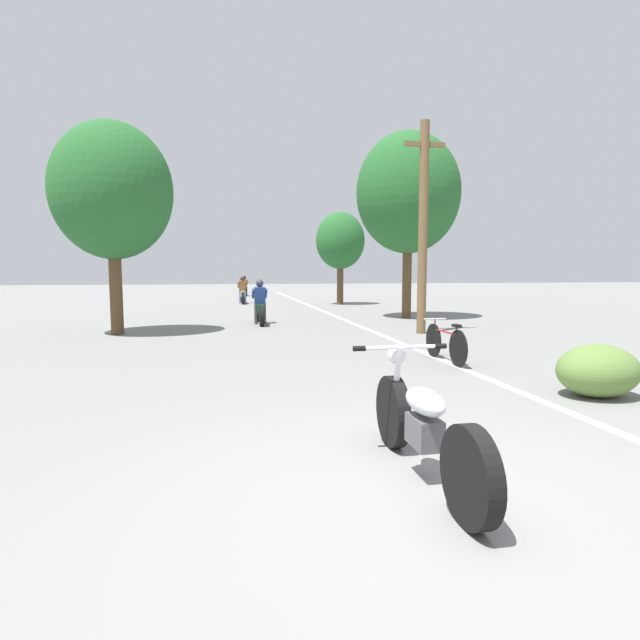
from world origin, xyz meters
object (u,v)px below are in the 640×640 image
motorcycle_foreground (423,426)px  motorcycle_rider_far (244,288)px  motorcycle_rider_mid (242,293)px  bicycle_parked (445,343)px  roadside_tree_left (112,192)px  roadside_tree_right_far (340,241)px  utility_pole (423,226)px  roadside_tree_right_near (408,193)px  motorcycle_rider_lead (260,307)px

motorcycle_foreground → motorcycle_rider_far: motorcycle_rider_far is taller
motorcycle_rider_mid → bicycle_parked: bearing=-79.9°
roadside_tree_left → motorcycle_foreground: (4.35, -10.10, -3.26)m
motorcycle_rider_mid → roadside_tree_left: bearing=-106.9°
roadside_tree_right_far → bicycle_parked: roadside_tree_right_far is taller
motorcycle_foreground → motorcycle_rider_mid: (-0.67, 22.20, 0.11)m
roadside_tree_right_far → motorcycle_rider_mid: 5.68m
utility_pole → motorcycle_rider_mid: size_ratio=2.54×
roadside_tree_right_near → roadside_tree_right_far: bearing=95.2°
roadside_tree_right_near → roadside_tree_right_far: roadside_tree_right_near is taller
motorcycle_rider_mid → bicycle_parked: motorcycle_rider_mid is taller
motorcycle_foreground → motorcycle_rider_mid: size_ratio=1.02×
motorcycle_foreground → motorcycle_rider_far: size_ratio=1.06×
utility_pole → roadside_tree_left: (-7.94, 1.28, 0.84)m
motorcycle_foreground → motorcycle_rider_far: bearing=90.5°
roadside_tree_right_near → motorcycle_foreground: (-4.74, -12.98, -3.91)m
utility_pole → motorcycle_foreground: 9.83m
roadside_tree_right_far → motorcycle_rider_far: size_ratio=2.19×
roadside_tree_left → motorcycle_rider_mid: bearing=73.1°
motorcycle_foreground → bicycle_parked: (2.42, 4.80, -0.07)m
roadside_tree_right_near → bicycle_parked: roadside_tree_right_near is taller
motorcycle_rider_mid → roadside_tree_right_far: bearing=-20.8°
motorcycle_rider_lead → bicycle_parked: motorcycle_rider_lead is taller
roadside_tree_left → utility_pole: bearing=-9.1°
utility_pole → motorcycle_rider_mid: utility_pole is taller
roadside_tree_left → bicycle_parked: (6.77, -5.31, -3.33)m
roadside_tree_right_far → roadside_tree_left: size_ratio=0.83×
roadside_tree_right_far → motorcycle_rider_mid: size_ratio=2.09×
roadside_tree_left → motorcycle_rider_far: size_ratio=2.63×
utility_pole → motorcycle_rider_mid: bearing=107.7°
motorcycle_rider_mid → bicycle_parked: (3.09, -17.41, -0.18)m
utility_pole → motorcycle_rider_lead: size_ratio=2.70×
motorcycle_foreground → bicycle_parked: size_ratio=1.30×
motorcycle_rider_lead → motorcycle_foreground: bearing=-87.7°
roadside_tree_right_far → roadside_tree_left: bearing=-129.2°
utility_pole → motorcycle_foreground: bearing=-112.1°
roadside_tree_right_near → motorcycle_rider_mid: bearing=120.4°
motorcycle_rider_far → motorcycle_rider_mid: bearing=-92.9°
motorcycle_rider_mid → bicycle_parked: 17.68m
utility_pole → motorcycle_rider_far: size_ratio=2.66×
roadside_tree_right_far → bicycle_parked: bearing=-96.0°
utility_pole → motorcycle_foreground: (-3.59, -8.82, -2.42)m
roadside_tree_right_far → roadside_tree_left: roadside_tree_left is taller
motorcycle_rider_far → roadside_tree_left: bearing=-101.5°
roadside_tree_left → motorcycle_rider_lead: (3.87, 1.92, -3.15)m
motorcycle_rider_lead → roadside_tree_right_far: bearing=61.6°
motorcycle_rider_far → bicycle_parked: 25.48m
motorcycle_rider_lead → motorcycle_rider_far: 18.11m
roadside_tree_right_near → motorcycle_rider_far: roadside_tree_right_near is taller
roadside_tree_right_far → roadside_tree_left: 13.31m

